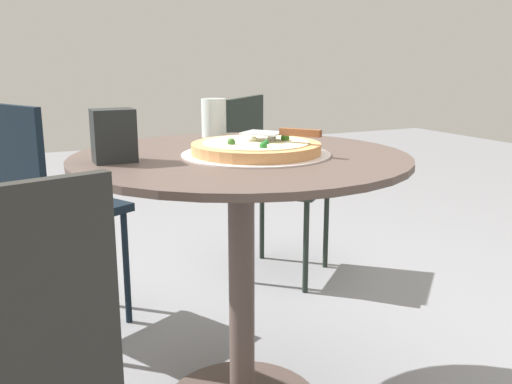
{
  "coord_description": "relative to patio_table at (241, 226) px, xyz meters",
  "views": [
    {
      "loc": [
        1.33,
        -0.6,
        0.99
      ],
      "look_at": [
        0.02,
        0.03,
        0.64
      ],
      "focal_mm": 39.84,
      "sensor_mm": 36.0,
      "label": 1
    }
  ],
  "objects": [
    {
      "name": "napkin_dispenser",
      "position": [
        -0.03,
        -0.32,
        0.26
      ],
      "size": [
        0.07,
        0.1,
        0.13
      ],
      "primitive_type": "cube",
      "rotation": [
        0.0,
        0.0,
        4.69
      ],
      "color": "black",
      "rests_on": "patio_table"
    },
    {
      "name": "drinking_cup",
      "position": [
        -0.34,
        0.06,
        0.25
      ],
      "size": [
        0.08,
        0.08,
        0.12
      ],
      "primitive_type": "cylinder",
      "color": "silver",
      "rests_on": "patio_table"
    },
    {
      "name": "pizza_on_tray",
      "position": [
        0.02,
        0.03,
        0.21
      ],
      "size": [
        0.39,
        0.39,
        0.05
      ],
      "color": "silver",
      "rests_on": "patio_table"
    },
    {
      "name": "patio_chair_corner",
      "position": [
        -0.72,
        -0.44,
        -0.04
      ],
      "size": [
        0.49,
        0.49,
        0.84
      ],
      "color": "black",
      "rests_on": "ground"
    },
    {
      "name": "patio_chair_far",
      "position": [
        -0.92,
        0.55,
        -0.07
      ],
      "size": [
        0.55,
        0.55,
        0.81
      ],
      "color": "black",
      "rests_on": "ground"
    },
    {
      "name": "patio_table",
      "position": [
        0.0,
        0.0,
        0.0
      ],
      "size": [
        0.88,
        0.88,
        0.74
      ],
      "color": "#4F403A",
      "rests_on": "ground"
    },
    {
      "name": "pizza_server",
      "position": [
        0.05,
        0.09,
        0.25
      ],
      "size": [
        0.2,
        0.17,
        0.02
      ],
      "color": "silver",
      "rests_on": "pizza_on_tray"
    }
  ]
}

